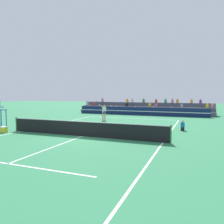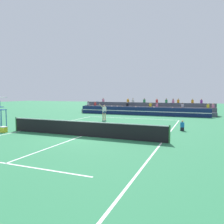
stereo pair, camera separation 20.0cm
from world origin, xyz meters
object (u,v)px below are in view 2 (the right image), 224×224
Objects in this scene: tennis_player at (104,112)px; ball_kid_courtside at (182,127)px; tennis_ball at (129,131)px; equipment_cooler at (3,129)px; umpire_chair at (0,109)px.

ball_kid_courtside is at bearing -24.15° from tennis_player.
ball_kid_courtside is 12.43× the size of tennis_ball.
tennis_ball is 9.67m from equipment_cooler.
tennis_ball is (10.12, 3.13, -1.68)m from umpire_chair.
ball_kid_courtside reaches higher than tennis_ball.
tennis_ball is at bearing -154.38° from ball_kid_courtside.
tennis_ball is at bearing -50.49° from tennis_player.
tennis_player is at bearing 58.34° from umpire_chair.
tennis_player is at bearing 155.85° from ball_kid_courtside.
tennis_player is (5.44, 8.82, -0.74)m from umpire_chair.
umpire_chair is 1.20× the size of tennis_player.
umpire_chair is at bearing -162.82° from tennis_ball.
tennis_player is 4.46× the size of equipment_cooler.
umpire_chair is 39.26× the size of tennis_ball.
ball_kid_courtside is 9.39m from tennis_player.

